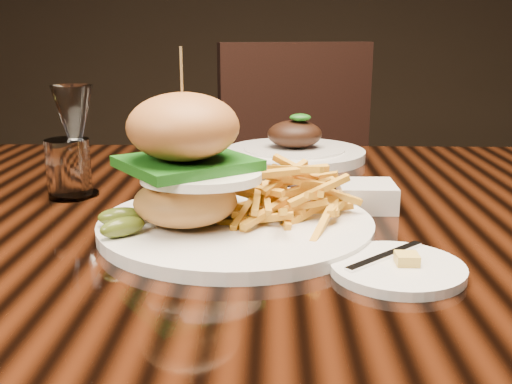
{
  "coord_description": "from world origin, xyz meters",
  "views": [
    {
      "loc": [
        0.01,
        -0.78,
        0.98
      ],
      "look_at": [
        -0.01,
        -0.14,
        0.81
      ],
      "focal_mm": 42.0,
      "sensor_mm": 36.0,
      "label": 1
    }
  ],
  "objects_px": {
    "wine_glass": "(74,116)",
    "far_dish": "(294,150)",
    "burger_plate": "(228,187)",
    "dining_table": "(263,260)",
    "chair_far": "(307,190)"
  },
  "relations": [
    {
      "from": "dining_table",
      "to": "burger_plate",
      "type": "distance_m",
      "value": 0.17
    },
    {
      "from": "far_dish",
      "to": "burger_plate",
      "type": "bearing_deg",
      "value": -102.58
    },
    {
      "from": "wine_glass",
      "to": "chair_far",
      "type": "height_order",
      "value": "chair_far"
    },
    {
      "from": "dining_table",
      "to": "chair_far",
      "type": "distance_m",
      "value": 0.9
    },
    {
      "from": "burger_plate",
      "to": "far_dish",
      "type": "bearing_deg",
      "value": 53.08
    },
    {
      "from": "wine_glass",
      "to": "far_dish",
      "type": "bearing_deg",
      "value": 39.02
    },
    {
      "from": "wine_glass",
      "to": "far_dish",
      "type": "distance_m",
      "value": 0.43
    },
    {
      "from": "far_dish",
      "to": "chair_far",
      "type": "distance_m",
      "value": 0.62
    },
    {
      "from": "dining_table",
      "to": "burger_plate",
      "type": "height_order",
      "value": "burger_plate"
    },
    {
      "from": "burger_plate",
      "to": "far_dish",
      "type": "xyz_separation_m",
      "value": [
        0.09,
        0.42,
        -0.04
      ]
    },
    {
      "from": "wine_glass",
      "to": "chair_far",
      "type": "xyz_separation_m",
      "value": [
        0.38,
        0.83,
        -0.33
      ]
    },
    {
      "from": "dining_table",
      "to": "wine_glass",
      "type": "height_order",
      "value": "wine_glass"
    },
    {
      "from": "burger_plate",
      "to": "far_dish",
      "type": "distance_m",
      "value": 0.43
    },
    {
      "from": "burger_plate",
      "to": "wine_glass",
      "type": "xyz_separation_m",
      "value": [
        -0.23,
        0.16,
        0.06
      ]
    },
    {
      "from": "dining_table",
      "to": "far_dish",
      "type": "relative_size",
      "value": 6.08
    }
  ]
}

